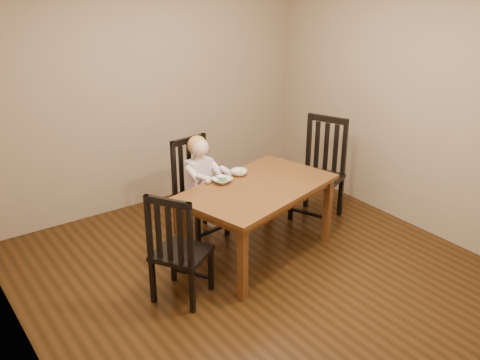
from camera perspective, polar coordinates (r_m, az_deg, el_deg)
room at (r=4.52m, az=1.65°, el=4.85°), size 4.01×4.01×2.71m
dining_table at (r=5.07m, az=1.93°, el=-1.52°), size 1.65×1.22×0.74m
chair_child at (r=5.55m, az=-4.53°, el=-1.09°), size 0.50×0.48×1.04m
chair_left at (r=4.51m, az=-6.63°, el=-7.43°), size 0.58×0.59×1.01m
chair_right at (r=5.97m, az=8.50°, el=0.96°), size 0.62×0.63×1.14m
toddler at (r=5.45m, az=-4.24°, el=0.22°), size 0.39×0.47×0.59m
bowl_peas at (r=5.10m, az=-1.93°, el=-0.04°), size 0.22×0.22×0.04m
bowl_veg at (r=5.28m, az=-0.10°, el=0.81°), size 0.20×0.20×0.05m
fork at (r=5.05m, az=-2.07°, el=0.00°), size 0.08×0.12×0.05m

